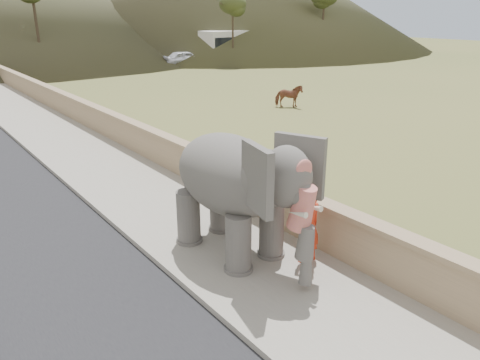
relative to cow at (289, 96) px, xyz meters
The scene contains 8 objects.
ground 17.67m from the cow, 133.23° to the right, with size 160.00×160.00×0.00m, color olive.
walkway 12.44m from the cow, 166.68° to the right, with size 3.00×120.00×0.15m, color #9E9687.
parapet 10.83m from the cow, 164.67° to the right, with size 0.30×120.00×1.10m, color tan.
cow is the anchor object (origin of this frame).
distant_car 21.44m from the cow, 74.26° to the left, with size 1.70×4.23×1.44m, color silver.
bus_white 25.04m from the cow, 56.97° to the left, with size 2.50×11.00×3.10m, color white.
bus_orange 29.34m from the cow, 44.43° to the left, with size 2.50×11.00×3.10m, color orange.
elephant_and_man 16.58m from the cow, 136.82° to the right, with size 2.30×3.78×2.64m.
Camera 1 is at (-5.20, -5.76, 4.97)m, focal length 35.00 mm.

